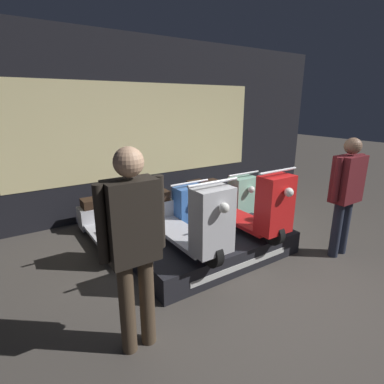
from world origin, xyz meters
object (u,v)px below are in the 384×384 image
object	(u,v)px
scooter_backrow_1	(170,210)
scooter_backrow_0	(108,224)
scooter_backrow_2	(220,199)
person_right_browsing	(346,189)
scooter_display_right	(242,204)
person_left_browsing	(133,239)
scooter_display_left	(183,218)

from	to	relation	value
scooter_backrow_1	scooter_backrow_0	bearing A→B (deg)	180.00
scooter_backrow_2	person_right_browsing	bearing A→B (deg)	-75.40
scooter_display_right	person_right_browsing	world-z (taller)	person_right_browsing
person_left_browsing	person_right_browsing	distance (m)	3.01
scooter_display_right	scooter_backrow_2	xyz separation A→B (m)	(0.50, 1.10, -0.31)
scooter_display_left	person_right_browsing	size ratio (longest dim) A/B	1.08
scooter_display_left	scooter_display_right	size ratio (longest dim) A/B	1.00
person_right_browsing	scooter_backrow_1	bearing A→B (deg)	128.06
scooter_display_right	person_right_browsing	bearing A→B (deg)	-41.31
person_left_browsing	scooter_backrow_2	bearing A→B (deg)	38.72
scooter_display_left	person_left_browsing	bearing A→B (deg)	-138.74
scooter_display_left	scooter_backrow_2	size ratio (longest dim) A/B	1.00
scooter_display_left	person_left_browsing	distance (m)	1.40
scooter_display_right	scooter_backrow_2	size ratio (longest dim) A/B	1.00
scooter_display_right	scooter_backrow_2	bearing A→B (deg)	65.77
scooter_display_right	person_left_browsing	xyz separation A→B (m)	(-1.99, -0.89, 0.35)
scooter_backrow_0	scooter_backrow_2	world-z (taller)	same
scooter_backrow_1	person_left_browsing	world-z (taller)	person_left_browsing
scooter_display_left	scooter_display_right	distance (m)	0.97
scooter_display_left	scooter_backrow_2	world-z (taller)	scooter_display_left
scooter_display_left	scooter_backrow_0	bearing A→B (deg)	119.12
scooter_display_left	person_right_browsing	world-z (taller)	person_right_browsing
scooter_display_left	person_right_browsing	bearing A→B (deg)	-24.16
scooter_backrow_1	person_right_browsing	distance (m)	2.60
scooter_backrow_0	scooter_backrow_2	xyz separation A→B (m)	(2.08, 0.00, 0.00)
scooter_display_left	scooter_backrow_0	size ratio (longest dim) A/B	1.00
scooter_display_left	scooter_backrow_0	world-z (taller)	scooter_display_left
scooter_backrow_1	scooter_backrow_2	world-z (taller)	same
scooter_display_right	scooter_backrow_0	xyz separation A→B (m)	(-1.59, 1.10, -0.31)
scooter_display_right	person_left_browsing	world-z (taller)	person_left_browsing
scooter_display_left	person_left_browsing	size ratio (longest dim) A/B	1.00
scooter_display_left	person_left_browsing	xyz separation A→B (m)	(-1.02, -0.89, 0.35)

